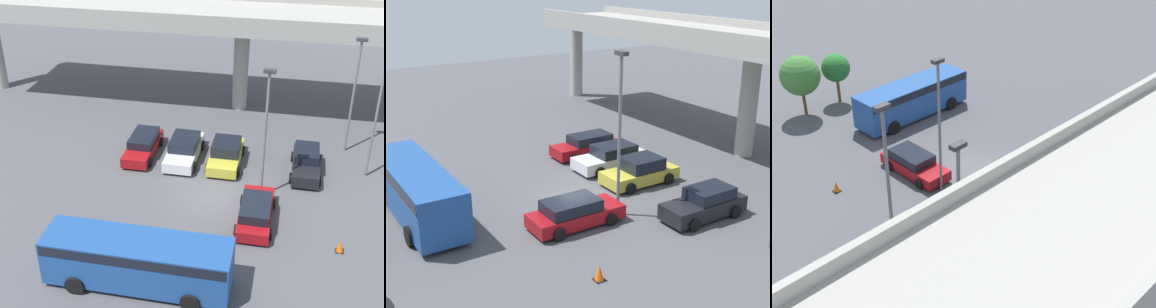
# 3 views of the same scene
# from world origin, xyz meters

# --- Properties ---
(ground_plane) EXTENTS (91.23, 91.23, 0.00)m
(ground_plane) POSITION_xyz_m (0.00, 0.00, 0.00)
(ground_plane) COLOR #4C4C51
(highway_overpass) EXTENTS (43.77, 7.02, 8.43)m
(highway_overpass) POSITION_xyz_m (0.00, 13.28, 7.09)
(highway_overpass) COLOR #9E9B93
(highway_overpass) RESTS_ON ground_plane
(parked_car_0) EXTENTS (2.02, 4.74, 1.43)m
(parked_car_0) POSITION_xyz_m (-5.60, 4.34, 0.69)
(parked_car_0) COLOR maroon
(parked_car_0) RESTS_ON ground_plane
(parked_car_1) EXTENTS (2.21, 4.83, 1.53)m
(parked_car_1) POSITION_xyz_m (-2.67, 4.28, 0.73)
(parked_car_1) COLOR silver
(parked_car_1) RESTS_ON ground_plane
(parked_car_2) EXTENTS (2.24, 4.50, 1.59)m
(parked_car_2) POSITION_xyz_m (0.23, 4.23, 0.74)
(parked_car_2) COLOR gold
(parked_car_2) RESTS_ON ground_plane
(parked_car_3) EXTENTS (2.09, 4.76, 1.41)m
(parked_car_3) POSITION_xyz_m (2.85, -1.89, 0.68)
(parked_car_3) COLOR maroon
(parked_car_3) RESTS_ON ground_plane
(parked_car_4) EXTENTS (1.98, 4.52, 1.58)m
(parked_car_4) POSITION_xyz_m (5.54, 4.15, 0.75)
(parked_car_4) COLOR black
(parked_car_4) RESTS_ON ground_plane
(shuttle_bus) EXTENTS (9.10, 2.74, 2.67)m
(shuttle_bus) POSITION_xyz_m (-2.27, -8.05, 1.61)
(shuttle_bus) COLOR #1E478C
(shuttle_bus) RESTS_ON ground_plane
(lamp_post_near_aisle) EXTENTS (0.70, 0.35, 8.32)m
(lamp_post_near_aisle) POSITION_xyz_m (2.91, 0.66, 4.86)
(lamp_post_near_aisle) COLOR slate
(lamp_post_near_aisle) RESTS_ON ground_plane
(lamp_post_mid_lot) EXTENTS (0.70, 0.35, 9.17)m
(lamp_post_mid_lot) POSITION_xyz_m (9.42, 4.45, 5.29)
(lamp_post_mid_lot) COLOR slate
(lamp_post_mid_lot) RESTS_ON ground_plane
(lamp_post_by_overpass) EXTENTS (0.70, 0.35, 8.20)m
(lamp_post_by_overpass) POSITION_xyz_m (8.22, 7.61, 4.79)
(lamp_post_by_overpass) COLOR slate
(lamp_post_by_overpass) RESTS_ON ground_plane
(traffic_cone) EXTENTS (0.44, 0.44, 0.70)m
(traffic_cone) POSITION_xyz_m (7.52, -3.61, 0.33)
(traffic_cone) COLOR black
(traffic_cone) RESTS_ON ground_plane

